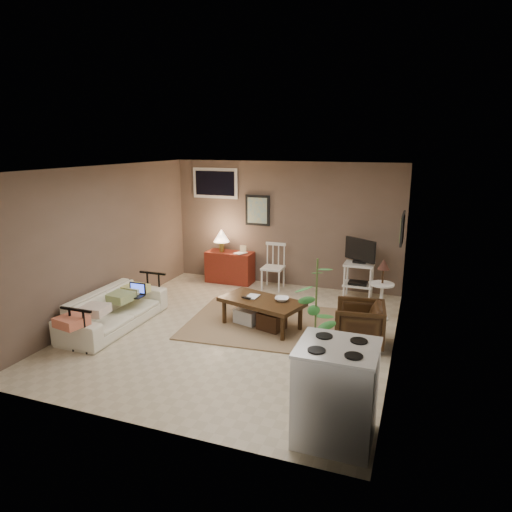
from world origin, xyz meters
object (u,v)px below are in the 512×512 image
at_px(red_console, 229,264).
at_px(tv_stand, 359,267).
at_px(stove, 336,393).
at_px(spindle_chair, 273,268).
at_px(armchair, 359,322).
at_px(potted_plant, 316,317).
at_px(coffee_table, 261,311).
at_px(side_table, 382,282).
at_px(sofa, 114,304).

bearing_deg(red_console, tv_stand, -2.78).
xyz_separation_m(red_console, stove, (2.93, -4.26, 0.10)).
xyz_separation_m(red_console, spindle_chair, (0.96, -0.10, 0.04)).
bearing_deg(armchair, potted_plant, -23.83).
bearing_deg(coffee_table, tv_stand, 57.01).
distance_m(coffee_table, side_table, 1.96).
relative_size(coffee_table, tv_stand, 1.25).
distance_m(red_console, stove, 5.17).
bearing_deg(stove, red_console, 124.50).
bearing_deg(potted_plant, coffee_table, 130.71).
relative_size(spindle_chair, tv_stand, 0.80).
xyz_separation_m(spindle_chair, tv_stand, (1.61, -0.03, 0.17)).
bearing_deg(sofa, side_table, -65.80).
distance_m(spindle_chair, potted_plant, 3.55).
distance_m(armchair, potted_plant, 1.33).
bearing_deg(stove, spindle_chair, 115.29).
height_order(tv_stand, stove, tv_stand).
relative_size(spindle_chair, potted_plant, 0.58).
bearing_deg(armchair, tv_stand, -178.77).
height_order(sofa, potted_plant, potted_plant).
distance_m(sofa, red_console, 2.80).
bearing_deg(side_table, tv_stand, 118.45).
distance_m(spindle_chair, tv_stand, 1.62).
bearing_deg(coffee_table, red_console, 124.93).
bearing_deg(potted_plant, stove, -66.48).
height_order(sofa, side_table, side_table).
relative_size(sofa, armchair, 2.79).
distance_m(coffee_table, armchair, 1.49).
relative_size(sofa, tv_stand, 1.71).
bearing_deg(red_console, spindle_chair, -5.71).
xyz_separation_m(sofa, stove, (3.66, -1.55, 0.11)).
distance_m(sofa, tv_stand, 4.20).
xyz_separation_m(coffee_table, potted_plant, (1.12, -1.30, 0.55)).
xyz_separation_m(coffee_table, tv_stand, (1.20, 1.85, 0.32)).
bearing_deg(potted_plant, side_table, 76.23).
bearing_deg(sofa, red_console, -15.09).
relative_size(tv_stand, stove, 1.14).
height_order(coffee_table, sofa, sofa).
relative_size(coffee_table, stove, 1.43).
bearing_deg(spindle_chair, armchair, -46.38).
bearing_deg(red_console, side_table, -18.27).
distance_m(potted_plant, stove, 1.12).
distance_m(armchair, stove, 2.17).
xyz_separation_m(red_console, tv_stand, (2.57, -0.12, 0.21)).
relative_size(sofa, potted_plant, 1.23).
height_order(coffee_table, stove, stove).
height_order(sofa, stove, stove).
xyz_separation_m(spindle_chair, side_table, (2.09, -0.91, 0.20)).
relative_size(tv_stand, armchair, 1.64).
distance_m(red_console, spindle_chair, 0.96).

